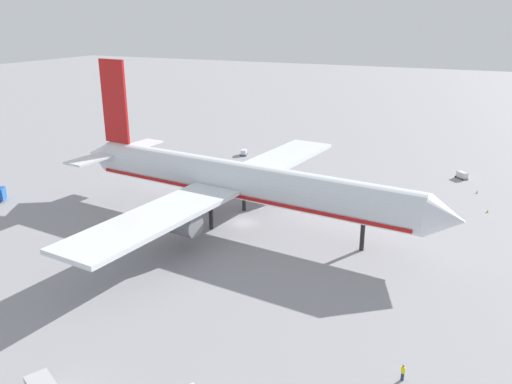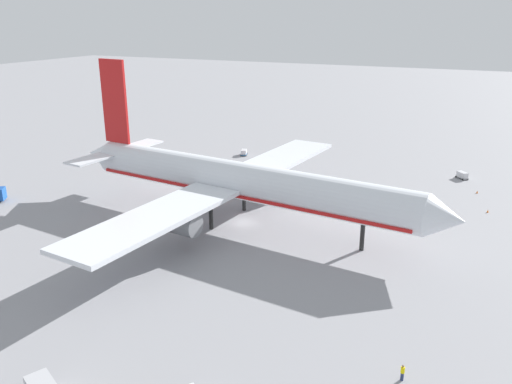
% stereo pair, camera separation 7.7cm
% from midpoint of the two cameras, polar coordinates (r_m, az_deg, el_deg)
% --- Properties ---
extents(ground_plane, '(600.00, 600.00, 0.00)m').
position_cam_midpoint_polar(ground_plane, '(90.09, -1.40, -3.38)').
color(ground_plane, gray).
extents(airliner, '(73.16, 69.68, 26.52)m').
position_cam_midpoint_polar(airliner, '(88.30, -2.17, 1.25)').
color(airliner, silver).
rests_on(airliner, ground).
extents(baggage_cart_0, '(2.26, 3.42, 1.45)m').
position_cam_midpoint_polar(baggage_cart_0, '(133.43, -1.33, 4.41)').
color(baggage_cart_0, '#26598C').
rests_on(baggage_cart_0, ground).
extents(baggage_cart_1, '(3.00, 3.05, 1.51)m').
position_cam_midpoint_polar(baggage_cart_1, '(122.68, 21.80, 1.75)').
color(baggage_cart_1, gray).
rests_on(baggage_cart_1, ground).
extents(ground_worker_1, '(0.53, 0.53, 1.77)m').
position_cam_midpoint_polar(ground_worker_1, '(55.69, 15.88, -18.59)').
color(ground_worker_1, navy).
rests_on(ground_worker_1, ground).
extents(traffic_cone_0, '(0.36, 0.36, 0.55)m').
position_cam_midpoint_polar(traffic_cone_0, '(113.86, 23.22, 0.01)').
color(traffic_cone_0, orange).
rests_on(traffic_cone_0, ground).
extents(traffic_cone_1, '(0.36, 0.36, 0.55)m').
position_cam_midpoint_polar(traffic_cone_1, '(103.61, 24.21, -1.92)').
color(traffic_cone_1, orange).
rests_on(traffic_cone_1, ground).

